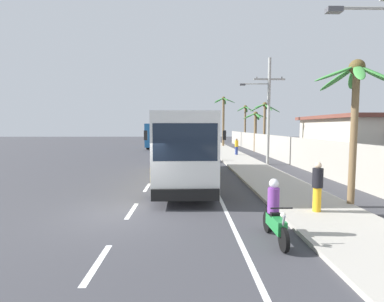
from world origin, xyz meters
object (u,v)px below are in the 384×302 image
at_px(palm_fourth, 223,114).
at_px(pedestrian_near_kerb, 237,146).
at_px(coach_bus_foreground, 185,145).
at_px(pedestrian_midwalk, 317,186).
at_px(palm_third, 255,124).
at_px(coach_bus_far_lane, 160,134).
at_px(motorcycle_trailing, 275,216).
at_px(palm_farthest, 355,97).
at_px(palm_nearest, 245,117).
at_px(utility_pole_mid, 268,108).
at_px(motorcycle_beside_bus, 209,154).
at_px(palm_second, 265,116).

bearing_deg(palm_fourth, pedestrian_near_kerb, -91.57).
height_order(coach_bus_foreground, pedestrian_midwalk, coach_bus_foreground).
bearing_deg(coach_bus_foreground, palm_third, 65.77).
relative_size(coach_bus_far_lane, palm_third, 2.24).
relative_size(motorcycle_trailing, palm_fourth, 0.25).
distance_m(pedestrian_near_kerb, palm_farthest, 19.81).
relative_size(motorcycle_trailing, palm_nearest, 0.31).
bearing_deg(utility_pole_mid, pedestrian_near_kerb, 100.32).
bearing_deg(palm_fourth, palm_nearest, -26.25).
relative_size(coach_bus_foreground, pedestrian_near_kerb, 7.21).
height_order(coach_bus_foreground, palm_fourth, palm_fourth).
relative_size(motorcycle_beside_bus, palm_second, 0.33).
distance_m(motorcycle_beside_bus, pedestrian_midwalk, 15.70).
distance_m(pedestrian_near_kerb, palm_second, 5.73).
height_order(coach_bus_far_lane, palm_nearest, palm_nearest).
relative_size(coach_bus_far_lane, motorcycle_trailing, 5.69).
bearing_deg(palm_second, utility_pole_mid, -103.83).
xyz_separation_m(coach_bus_foreground, coach_bus_far_lane, (-3.76, 25.85, -0.10)).
distance_m(utility_pole_mid, palm_farthest, 12.56).
height_order(utility_pole_mid, palm_farthest, utility_pole_mid).
bearing_deg(coach_bus_foreground, motorcycle_beside_bus, 76.29).
relative_size(motorcycle_beside_bus, palm_fourth, 0.25).
xyz_separation_m(motorcycle_beside_bus, pedestrian_near_kerb, (3.27, 5.07, 0.37)).
distance_m(palm_second, palm_third, 2.76).
bearing_deg(palm_fourth, motorcycle_trailing, -95.03).
distance_m(utility_pole_mid, palm_third, 12.64).
relative_size(pedestrian_midwalk, utility_pole_mid, 0.20).
relative_size(motorcycle_beside_bus, palm_nearest, 0.31).
xyz_separation_m(palm_nearest, palm_fourth, (-3.07, 1.51, 0.58)).
height_order(palm_nearest, palm_farthest, palm_nearest).
distance_m(palm_nearest, palm_second, 9.99).
bearing_deg(pedestrian_near_kerb, palm_third, -61.65).
relative_size(coach_bus_far_lane, utility_pole_mid, 1.30).
bearing_deg(palm_nearest, coach_bus_foreground, -108.39).
xyz_separation_m(coach_bus_foreground, motorcycle_beside_bus, (2.13, 8.71, -1.40)).
height_order(pedestrian_near_kerb, palm_second, palm_second).
bearing_deg(utility_pole_mid, palm_nearest, 83.69).
relative_size(palm_nearest, palm_second, 1.07).
distance_m(coach_bus_foreground, coach_bus_far_lane, 26.13).
height_order(pedestrian_midwalk, utility_pole_mid, utility_pole_mid).
bearing_deg(coach_bus_foreground, pedestrian_near_kerb, 68.61).
bearing_deg(coach_bus_far_lane, motorcycle_trailing, -79.76).
relative_size(coach_bus_foreground, palm_nearest, 1.95).
distance_m(utility_pole_mid, palm_second, 10.15).
bearing_deg(coach_bus_far_lane, palm_third, -28.02).
height_order(palm_nearest, palm_second, palm_nearest).
bearing_deg(utility_pole_mid, coach_bus_far_lane, 118.72).
distance_m(pedestrian_near_kerb, palm_third, 6.79).
relative_size(palm_second, palm_fourth, 0.77).
relative_size(coach_bus_foreground, pedestrian_midwalk, 7.05).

